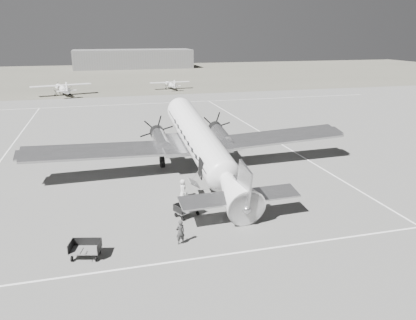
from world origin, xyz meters
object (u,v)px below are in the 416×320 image
at_px(ramp_agent, 186,202).
at_px(light_plane_left, 62,90).
at_px(ground_crew, 180,232).
at_px(light_plane_right, 171,85).
at_px(passenger, 183,189).
at_px(baggage_cart_near, 187,210).
at_px(hangar_main, 133,59).
at_px(baggage_cart_far, 85,250).
at_px(dc3_airliner, 202,145).

bearing_deg(ramp_agent, light_plane_left, 39.14).
bearing_deg(ground_crew, light_plane_left, -92.74).
relative_size(light_plane_left, light_plane_right, 1.31).
bearing_deg(ramp_agent, passenger, 20.43).
xyz_separation_m(ramp_agent, passenger, (0.35, 2.72, -0.04)).
distance_m(baggage_cart_near, passenger, 3.27).
relative_size(light_plane_right, ramp_agent, 5.64).
height_order(light_plane_left, light_plane_right, light_plane_left).
xyz_separation_m(hangar_main, passenger, (-7.21, -125.12, -2.53)).
height_order(baggage_cart_near, ramp_agent, ramp_agent).
height_order(light_plane_left, passenger, light_plane_left).
bearing_deg(light_plane_left, ground_crew, -95.71).
xyz_separation_m(hangar_main, baggage_cart_far, (-14.31, -132.25, -2.80)).
bearing_deg(ground_crew, hangar_main, -106.28).
relative_size(hangar_main, dc3_airliner, 1.37).
distance_m(hangar_main, baggage_cart_near, 128.60).
bearing_deg(baggage_cart_far, ramp_agent, 47.35).
relative_size(light_plane_left, passenger, 7.79).
bearing_deg(baggage_cart_far, passenger, 59.32).
distance_m(baggage_cart_near, ramp_agent, 0.61).
relative_size(dc3_airliner, baggage_cart_near, 17.61).
bearing_deg(ramp_agent, hangar_main, 24.28).
xyz_separation_m(dc3_airliner, passenger, (-2.64, -4.31, -2.15)).
bearing_deg(hangar_main, dc3_airliner, -92.17).
xyz_separation_m(ground_crew, passenger, (1.57, 6.95, -0.00)).
relative_size(light_plane_right, ground_crew, 5.91).
xyz_separation_m(baggage_cart_far, ground_crew, (5.53, 0.18, 0.27)).
xyz_separation_m(dc3_airliner, light_plane_left, (-15.58, 55.02, -1.67)).
bearing_deg(baggage_cart_far, light_plane_left, 109.23).
xyz_separation_m(hangar_main, light_plane_right, (2.91, -61.80, -2.35)).
bearing_deg(dc3_airliner, baggage_cart_near, -114.01).
height_order(hangar_main, light_plane_right, hangar_main).
height_order(light_plane_right, passenger, light_plane_right).
relative_size(dc3_airliner, ramp_agent, 18.87).
xyz_separation_m(baggage_cart_near, passenger, (0.38, 3.23, 0.28)).
relative_size(baggage_cart_far, passenger, 1.15).
height_order(hangar_main, dc3_airliner, hangar_main).
distance_m(light_plane_left, light_plane_right, 23.40).
bearing_deg(hangar_main, ramp_agent, -93.38).
bearing_deg(ground_crew, baggage_cart_far, -10.56).
distance_m(light_plane_right, ramp_agent, 66.86).
bearing_deg(light_plane_left, ramp_agent, -93.97).
relative_size(dc3_airliner, ground_crew, 19.77).
height_order(light_plane_left, ground_crew, light_plane_left).
bearing_deg(ground_crew, baggage_cart_near, -120.30).
distance_m(baggage_cart_far, ground_crew, 5.54).
height_order(dc3_airliner, ramp_agent, dc3_airliner).
bearing_deg(ramp_agent, ground_crew, -168.48).
distance_m(dc3_airliner, ramp_agent, 7.92).
height_order(light_plane_right, ramp_agent, light_plane_right).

